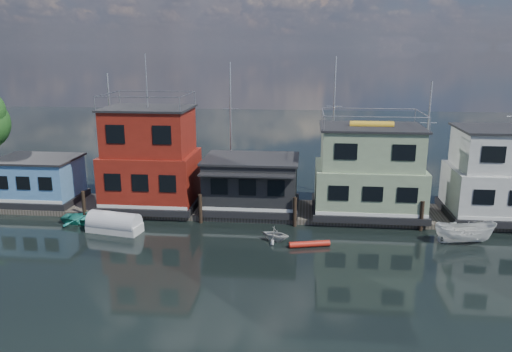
# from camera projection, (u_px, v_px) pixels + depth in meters

# --- Properties ---
(ground) EXTENTS (160.00, 160.00, 0.00)m
(ground) POSITION_uv_depth(u_px,v_px,m) (237.00, 281.00, 28.00)
(ground) COLOR black
(ground) RESTS_ON ground
(dock) EXTENTS (48.00, 5.00, 0.40)m
(dock) POSITION_uv_depth(u_px,v_px,m) (258.00, 210.00, 39.51)
(dock) COLOR #595147
(dock) RESTS_ON ground
(houseboat_blue) EXTENTS (6.40, 4.90, 3.66)m
(houseboat_blue) POSITION_uv_depth(u_px,v_px,m) (39.00, 180.00, 40.78)
(houseboat_blue) COLOR black
(houseboat_blue) RESTS_ON dock
(houseboat_red) EXTENTS (7.40, 5.90, 11.86)m
(houseboat_red) POSITION_uv_depth(u_px,v_px,m) (151.00, 160.00, 39.37)
(houseboat_red) COLOR black
(houseboat_red) RESTS_ON dock
(houseboat_dark) EXTENTS (7.40, 6.10, 4.06)m
(houseboat_dark) POSITION_uv_depth(u_px,v_px,m) (251.00, 183.00, 38.98)
(houseboat_dark) COLOR black
(houseboat_dark) RESTS_ON dock
(houseboat_green) EXTENTS (8.40, 5.90, 7.03)m
(houseboat_green) POSITION_uv_depth(u_px,v_px,m) (369.00, 172.00, 37.83)
(houseboat_green) COLOR black
(houseboat_green) RESTS_ON dock
(houseboat_white) EXTENTS (8.40, 5.90, 6.66)m
(houseboat_white) POSITION_uv_depth(u_px,v_px,m) (506.00, 175.00, 36.85)
(houseboat_white) COLOR black
(houseboat_white) RESTS_ON dock
(pilings) EXTENTS (42.28, 0.28, 2.20)m
(pilings) POSITION_uv_depth(u_px,v_px,m) (249.00, 210.00, 36.62)
(pilings) COLOR #2D2116
(pilings) RESTS_ON ground
(background_masts) EXTENTS (36.40, 0.16, 12.00)m
(background_masts) POSITION_uv_depth(u_px,v_px,m) (319.00, 132.00, 43.48)
(background_masts) COLOR silver
(background_masts) RESTS_ON ground
(red_kayak) EXTENTS (2.73, 1.05, 0.40)m
(red_kayak) POSITION_uv_depth(u_px,v_px,m) (309.00, 244.00, 32.71)
(red_kayak) COLOR red
(red_kayak) RESTS_ON ground
(dinghy_white) EXTENTS (2.43, 2.27, 1.04)m
(dinghy_white) POSITION_uv_depth(u_px,v_px,m) (275.00, 234.00, 33.61)
(dinghy_white) COLOR beige
(dinghy_white) RESTS_ON ground
(dinghy_teal) EXTENTS (3.77, 2.71, 0.78)m
(dinghy_teal) POSITION_uv_depth(u_px,v_px,m) (87.00, 218.00, 37.16)
(dinghy_teal) COLOR #227D73
(dinghy_teal) RESTS_ON ground
(motorboat) EXTENTS (4.05, 1.64, 1.55)m
(motorboat) POSITION_uv_depth(u_px,v_px,m) (465.00, 233.00, 33.13)
(motorboat) COLOR white
(motorboat) RESTS_ON ground
(tarp_runabout) EXTENTS (4.07, 2.23, 1.56)m
(tarp_runabout) POSITION_uv_depth(u_px,v_px,m) (114.00, 224.00, 35.30)
(tarp_runabout) COLOR beige
(tarp_runabout) RESTS_ON ground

